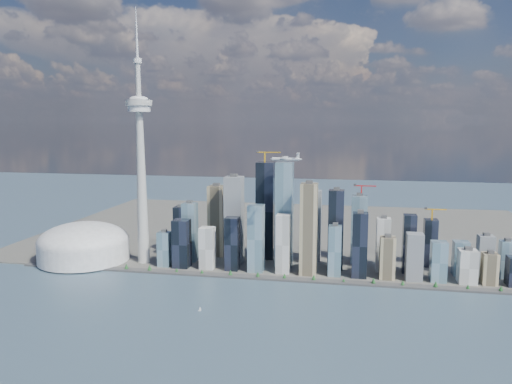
% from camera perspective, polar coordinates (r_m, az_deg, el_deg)
% --- Properties ---
extents(ground, '(4000.00, 4000.00, 0.00)m').
position_cam_1_polar(ground, '(791.20, -1.04, -15.51)').
color(ground, '#2D4250').
rests_on(ground, ground).
extents(seawall, '(1100.00, 22.00, 4.00)m').
position_cam_1_polar(seawall, '(1020.67, 1.84, -9.84)').
color(seawall, '#383838').
rests_on(seawall, ground).
extents(land, '(1400.00, 900.00, 3.00)m').
position_cam_1_polar(land, '(1451.81, 4.58, -4.41)').
color(land, '#4C4C47').
rests_on(land, ground).
extents(shoreline_trees, '(960.53, 7.20, 8.80)m').
position_cam_1_polar(shoreline_trees, '(1018.59, 1.85, -9.48)').
color(shoreline_trees, '#3F2D1E').
rests_on(shoreline_trees, seawall).
extents(skyscraper_cluster, '(736.00, 142.00, 247.85)m').
position_cam_1_polar(skyscraper_cluster, '(1077.08, 5.72, -4.79)').
color(skyscraper_cluster, black).
rests_on(skyscraper_cluster, land).
extents(needle_tower, '(56.00, 56.00, 550.50)m').
position_cam_1_polar(needle_tower, '(1116.09, -13.04, 3.77)').
color(needle_tower, '#ADADA8').
rests_on(needle_tower, land).
extents(dome_stadium, '(200.00, 200.00, 86.00)m').
position_cam_1_polar(dome_stadium, '(1200.55, -19.09, -5.67)').
color(dome_stadium, '#B8B8B8').
rests_on(dome_stadium, land).
extents(airplane, '(59.94, 52.92, 14.65)m').
position_cam_1_polar(airplane, '(924.13, 3.44, 3.82)').
color(airplane, silver).
rests_on(airplane, ground).
extents(sailboat_west, '(6.12, 2.27, 8.45)m').
position_cam_1_polar(sailboat_west, '(866.80, -6.44, -13.19)').
color(sailboat_west, silver).
rests_on(sailboat_west, ground).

